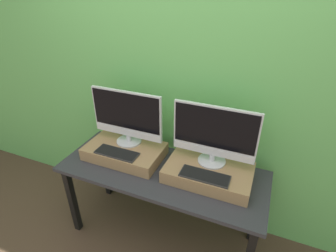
% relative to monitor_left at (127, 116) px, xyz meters
% --- Properties ---
extents(wall_back, '(8.00, 0.04, 2.60)m').
position_rel_monitor_left_xyz_m(wall_back, '(0.35, 0.25, 0.27)').
color(wall_back, '#66B75B').
rests_on(wall_back, ground_plane).
extents(workbench, '(1.56, 0.61, 0.70)m').
position_rel_monitor_left_xyz_m(workbench, '(0.35, -0.12, -0.41)').
color(workbench, '#2D2D33').
rests_on(workbench, ground_plane).
extents(wooden_riser_left, '(0.61, 0.37, 0.10)m').
position_rel_monitor_left_xyz_m(wooden_riser_left, '(0.00, -0.07, -0.28)').
color(wooden_riser_left, '#99754C').
rests_on(wooden_riser_left, workbench).
extents(monitor_left, '(0.59, 0.20, 0.44)m').
position_rel_monitor_left_xyz_m(monitor_left, '(0.00, 0.00, 0.00)').
color(monitor_left, silver).
rests_on(monitor_left, wooden_riser_left).
extents(keyboard_left, '(0.34, 0.13, 0.01)m').
position_rel_monitor_left_xyz_m(keyboard_left, '(0.00, -0.18, -0.22)').
color(keyboard_left, '#2D2D2D').
rests_on(keyboard_left, wooden_riser_left).
extents(wooden_riser_right, '(0.61, 0.37, 0.10)m').
position_rel_monitor_left_xyz_m(wooden_riser_right, '(0.69, -0.07, -0.28)').
color(wooden_riser_right, '#99754C').
rests_on(wooden_riser_right, workbench).
extents(monitor_right, '(0.59, 0.20, 0.44)m').
position_rel_monitor_left_xyz_m(monitor_right, '(0.69, 0.00, 0.00)').
color(monitor_right, silver).
rests_on(monitor_right, wooden_riser_right).
extents(keyboard_right, '(0.34, 0.13, 0.01)m').
position_rel_monitor_left_xyz_m(keyboard_right, '(0.69, -0.18, -0.22)').
color(keyboard_right, '#2D2D2D').
rests_on(keyboard_right, wooden_riser_right).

